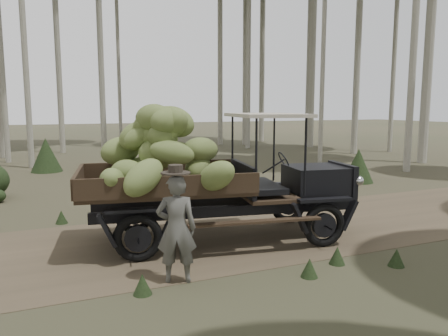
# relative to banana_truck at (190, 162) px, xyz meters

# --- Properties ---
(ground) EXTENTS (120.00, 120.00, 0.00)m
(ground) POSITION_rel_banana_truck_xyz_m (-0.12, 0.10, -1.56)
(ground) COLOR #473D2B
(ground) RESTS_ON ground
(dirt_track) EXTENTS (70.00, 4.00, 0.01)m
(dirt_track) POSITION_rel_banana_truck_xyz_m (-0.12, 0.10, -1.56)
(dirt_track) COLOR brown
(dirt_track) RESTS_ON ground
(banana_truck) EXTENTS (5.63, 2.94, 2.73)m
(banana_truck) POSITION_rel_banana_truck_xyz_m (0.00, 0.00, 0.00)
(banana_truck) COLOR black
(banana_truck) RESTS_ON ground
(farmer) EXTENTS (0.69, 0.56, 1.78)m
(farmer) POSITION_rel_banana_truck_xyz_m (-0.83, -1.78, -0.72)
(farmer) COLOR #52514B
(farmer) RESTS_ON ground
(undergrowth) EXTENTS (18.44, 24.66, 1.36)m
(undergrowth) POSITION_rel_banana_truck_xyz_m (-1.70, 0.70, -1.00)
(undergrowth) COLOR #233319
(undergrowth) RESTS_ON ground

